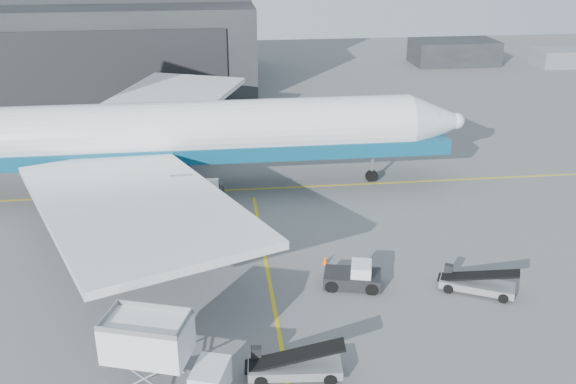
{
  "coord_description": "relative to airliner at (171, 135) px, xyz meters",
  "views": [
    {
      "loc": [
        -3.28,
        -33.44,
        22.12
      ],
      "look_at": [
        1.82,
        8.29,
        4.5
      ],
      "focal_mm": 40.0,
      "sensor_mm": 36.0,
      "label": 1
    }
  ],
  "objects": [
    {
      "name": "ground",
      "position": [
        6.93,
        -20.64,
        -5.21
      ],
      "size": [
        200.0,
        200.0,
        0.0
      ],
      "primitive_type": "plane",
      "color": "#565659",
      "rests_on": "ground"
    },
    {
      "name": "taxi_lines",
      "position": [
        6.93,
        -7.98,
        -5.2
      ],
      "size": [
        80.0,
        42.12,
        0.02
      ],
      "color": "gold",
      "rests_on": "ground"
    },
    {
      "name": "hangar",
      "position": [
        -15.07,
        44.3,
        4.33
      ],
      "size": [
        50.0,
        28.3,
        28.0
      ],
      "color": "black",
      "rests_on": "ground"
    },
    {
      "name": "distant_bldg_a",
      "position": [
        44.93,
        51.36,
        -5.21
      ],
      "size": [
        14.0,
        8.0,
        4.0
      ],
      "primitive_type": "cube",
      "color": "black",
      "rests_on": "ground"
    },
    {
      "name": "distant_bldg_b",
      "position": [
        61.93,
        47.36,
        -5.21
      ],
      "size": [
        8.0,
        6.0,
        2.8
      ],
      "primitive_type": "cube",
      "color": "gray",
      "rests_on": "ground"
    },
    {
      "name": "airliner",
      "position": [
        0.0,
        0.0,
        0.0
      ],
      "size": [
        53.09,
        51.49,
        18.63
      ],
      "color": "white",
      "rests_on": "ground"
    },
    {
      "name": "catering_truck",
      "position": [
        0.47,
        -27.41,
        -3.03
      ],
      "size": [
        6.69,
        4.15,
        4.32
      ],
      "rotation": [
        0.0,
        0.0,
        -0.32
      ],
      "color": "gray",
      "rests_on": "ground"
    },
    {
      "name": "pushback_tug",
      "position": [
        12.42,
        -18.15,
        -4.57
      ],
      "size": [
        4.1,
        2.97,
        1.72
      ],
      "rotation": [
        0.0,
        0.0,
        -0.25
      ],
      "color": "black",
      "rests_on": "ground"
    },
    {
      "name": "belt_loader_a",
      "position": [
        7.28,
        -26.75,
        -4.59
      ],
      "size": [
        5.34,
        2.19,
        2.01
      ],
      "rotation": [
        0.0,
        0.0,
        -0.08
      ],
      "color": "gray",
      "rests_on": "ground"
    },
    {
      "name": "belt_loader_b",
      "position": [
        20.12,
        -19.84,
        -4.63
      ],
      "size": [
        4.94,
        3.54,
        1.91
      ],
      "rotation": [
        0.0,
        0.0,
        -0.47
      ],
      "color": "gray",
      "rests_on": "ground"
    },
    {
      "name": "traffic_cone",
      "position": [
        11.05,
        -15.03,
        -4.93
      ],
      "size": [
        0.41,
        0.41,
        0.59
      ],
      "color": "#F94F07",
      "rests_on": "ground"
    }
  ]
}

